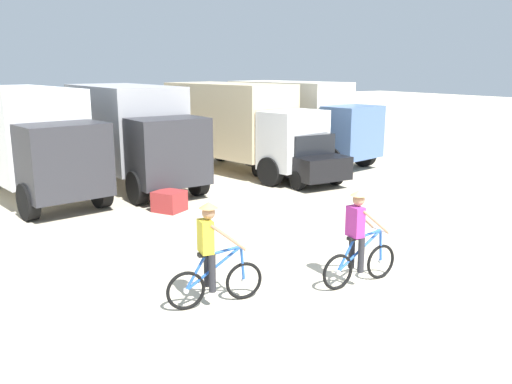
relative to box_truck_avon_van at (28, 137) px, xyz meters
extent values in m
plane|color=beige|center=(4.17, -11.79, -1.87)|extent=(120.00, 120.00, 0.00)
cube|color=white|center=(-0.08, 0.57, 0.13)|extent=(3.09, 5.48, 2.70)
cube|color=#2D2D33|center=(0.39, -2.80, -0.37)|extent=(2.39, 1.79, 2.00)
cube|color=black|center=(0.49, -3.49, -0.02)|extent=(2.02, 0.36, 0.80)
cylinder|color=black|center=(1.39, -2.56, -1.37)|extent=(0.45, 1.03, 1.00)
cylinder|color=black|center=(-0.63, -2.84, -1.37)|extent=(0.45, 1.03, 1.00)
cylinder|color=black|center=(0.70, 2.38, -1.37)|extent=(0.45, 1.03, 1.00)
cube|color=#9E9EA3|center=(3.26, 0.55, 0.13)|extent=(2.63, 5.30, 2.70)
cube|color=#2D2D33|center=(3.41, -2.85, -0.37)|extent=(2.27, 1.60, 2.00)
cube|color=black|center=(3.44, -3.55, -0.02)|extent=(2.03, 0.17, 0.80)
cylinder|color=black|center=(4.42, -2.70, -1.37)|extent=(0.36, 1.01, 1.00)
cylinder|color=black|center=(2.39, -2.80, -1.37)|extent=(0.36, 1.01, 1.00)
cylinder|color=black|center=(4.20, 2.28, -1.37)|extent=(0.36, 1.01, 1.00)
cylinder|color=black|center=(2.16, 2.19, -1.37)|extent=(0.36, 1.01, 1.00)
cube|color=#CCB78E|center=(7.48, 0.60, 0.13)|extent=(3.34, 5.56, 2.70)
cube|color=silver|center=(8.12, -2.73, -0.37)|extent=(2.44, 1.89, 2.00)
cube|color=black|center=(8.26, -3.42, -0.02)|extent=(2.00, 0.46, 0.80)
cylinder|color=black|center=(9.11, -2.44, -1.37)|extent=(0.50, 1.04, 1.00)
cylinder|color=black|center=(7.10, -2.83, -1.37)|extent=(0.50, 1.04, 1.00)
cylinder|color=black|center=(8.16, 2.46, -1.37)|extent=(0.50, 1.04, 1.00)
cylinder|color=black|center=(6.16, 2.07, -1.37)|extent=(0.50, 1.04, 1.00)
cube|color=beige|center=(10.78, 1.21, 0.13)|extent=(3.33, 5.56, 2.70)
cube|color=#4C6B9E|center=(11.42, -2.13, -0.37)|extent=(2.44, 1.89, 2.00)
cube|color=black|center=(11.55, -2.82, -0.02)|extent=(2.00, 0.46, 0.80)
cylinder|color=black|center=(12.40, -1.84, -1.37)|extent=(0.50, 1.04, 1.00)
cylinder|color=black|center=(10.40, -2.23, -1.37)|extent=(0.50, 1.04, 1.00)
cylinder|color=black|center=(11.47, 3.06, -1.37)|extent=(0.50, 1.04, 1.00)
cylinder|color=black|center=(9.46, 2.67, -1.37)|extent=(0.50, 1.04, 1.00)
cube|color=black|center=(8.36, -2.57, -1.17)|extent=(1.96, 4.28, 0.76)
cube|color=black|center=(8.36, -2.72, -0.45)|extent=(1.70, 2.17, 0.68)
cylinder|color=black|center=(7.65, -1.23, -1.55)|extent=(0.25, 0.65, 0.64)
cylinder|color=black|center=(9.20, -1.31, -1.55)|extent=(0.25, 0.65, 0.64)
cylinder|color=black|center=(7.52, -3.83, -1.55)|extent=(0.25, 0.65, 0.64)
cylinder|color=black|center=(9.08, -3.91, -1.55)|extent=(0.25, 0.65, 0.64)
torus|color=black|center=(1.55, -10.18, -1.53)|extent=(0.68, 0.16, 0.68)
cylinder|color=silver|center=(1.55, -10.18, -1.53)|extent=(0.09, 0.09, 0.08)
torus|color=black|center=(0.52, -10.02, -1.53)|extent=(0.68, 0.16, 0.68)
cylinder|color=silver|center=(0.52, -10.02, -1.53)|extent=(0.09, 0.09, 0.08)
cylinder|color=blue|center=(1.01, -10.09, -1.21)|extent=(1.02, 0.20, 0.68)
cylinder|color=blue|center=(1.18, -10.12, -0.93)|extent=(0.66, 0.15, 0.13)
cylinder|color=blue|center=(0.69, -10.04, -1.25)|extent=(0.39, 0.11, 0.59)
cylinder|color=blue|center=(1.53, -10.17, -1.21)|extent=(0.11, 0.06, 0.64)
cylinder|color=silver|center=(1.50, -10.17, -0.89)|extent=(0.11, 0.52, 0.04)
cube|color=black|center=(0.86, -10.07, -0.94)|extent=(0.26, 0.15, 0.06)
cube|color=gold|center=(0.88, -10.07, -0.63)|extent=(0.25, 0.35, 0.56)
sphere|color=#A87A5B|center=(0.94, -10.08, -0.23)|extent=(0.22, 0.22, 0.22)
cone|color=tan|center=(0.94, -10.08, -0.10)|extent=(0.32, 0.32, 0.10)
cylinder|color=#26262B|center=(0.95, -9.95, -1.24)|extent=(0.12, 0.12, 0.66)
cylinder|color=#26262B|center=(0.92, -10.21, -1.24)|extent=(0.12, 0.12, 0.66)
cylinder|color=#A87A5B|center=(1.24, -9.95, -0.65)|extent=(0.63, 0.10, 0.53)
cylinder|color=#A87A5B|center=(1.18, -10.30, -0.65)|extent=(0.62, 0.18, 0.53)
torus|color=black|center=(4.25, -10.79, -1.53)|extent=(0.68, 0.08, 0.68)
cylinder|color=silver|center=(4.25, -10.79, -1.53)|extent=(0.08, 0.08, 0.08)
torus|color=black|center=(3.20, -10.75, -1.53)|extent=(0.68, 0.08, 0.68)
cylinder|color=silver|center=(3.20, -10.75, -1.53)|extent=(0.08, 0.08, 0.08)
cylinder|color=blue|center=(3.70, -10.77, -1.21)|extent=(1.03, 0.09, 0.68)
cylinder|color=blue|center=(3.88, -10.77, -0.93)|extent=(0.66, 0.07, 0.13)
cylinder|color=blue|center=(3.38, -10.76, -1.25)|extent=(0.39, 0.06, 0.59)
cylinder|color=blue|center=(4.23, -10.79, -1.21)|extent=(0.10, 0.05, 0.64)
cylinder|color=silver|center=(4.20, -10.79, -0.89)|extent=(0.05, 0.52, 0.04)
cube|color=black|center=(3.55, -10.76, -0.94)|extent=(0.24, 0.13, 0.06)
cube|color=#AD2D8C|center=(3.57, -10.76, -0.63)|extent=(0.21, 0.33, 0.56)
sphere|color=#A87A5B|center=(3.63, -10.77, -0.23)|extent=(0.22, 0.22, 0.22)
cone|color=tan|center=(3.63, -10.77, -0.10)|extent=(0.32, 0.32, 0.10)
cylinder|color=#26262B|center=(3.63, -10.64, -1.24)|extent=(0.12, 0.12, 0.66)
cylinder|color=#26262B|center=(3.62, -10.90, -1.24)|extent=(0.12, 0.12, 0.66)
cylinder|color=#A87A5B|center=(3.91, -10.60, -0.65)|extent=(0.63, 0.07, 0.53)
cylinder|color=#A87A5B|center=(3.90, -10.96, -0.65)|extent=(0.63, 0.11, 0.53)
cube|color=#9E2D2D|center=(2.87, -4.00, -1.59)|extent=(1.01, 1.03, 0.57)
camera|label=1|loc=(-3.02, -17.69, 2.11)|focal=37.81mm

